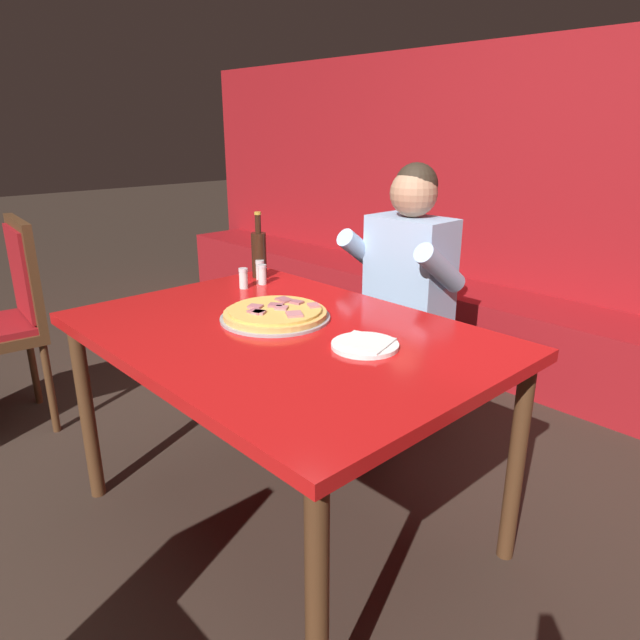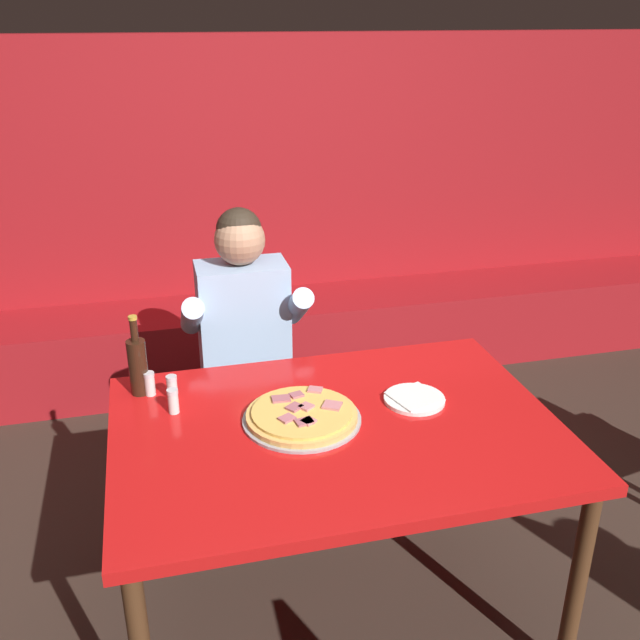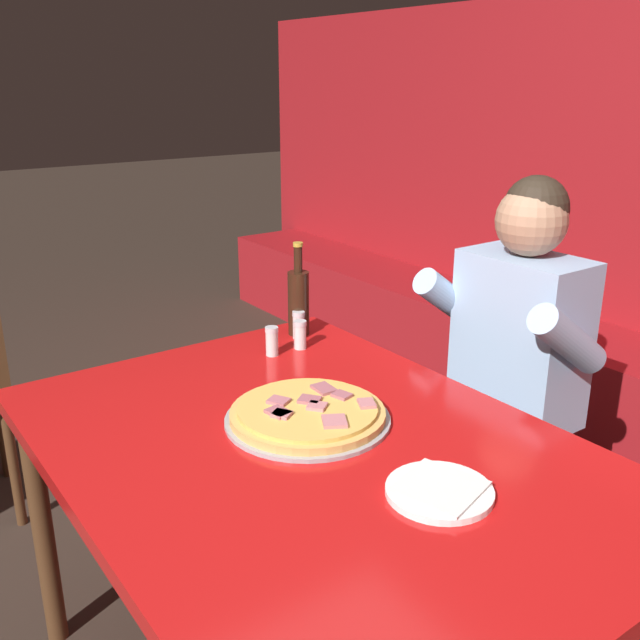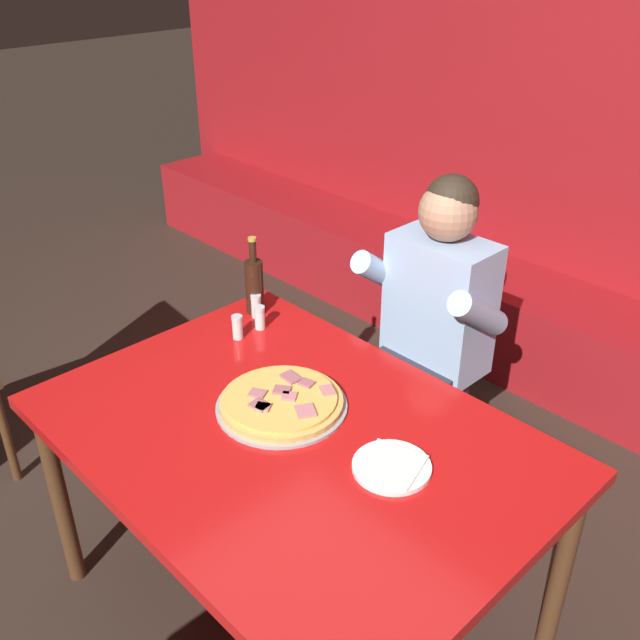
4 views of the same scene
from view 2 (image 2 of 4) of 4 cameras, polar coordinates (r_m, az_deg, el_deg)
name	(u,v)px [view 2 (image 2 of 4)]	position (r m, az deg, el deg)	size (l,w,h in m)	color
ground_plane	(335,606)	(2.82, 1.18, -21.93)	(24.00, 24.00, 0.00)	#33261E
booth_wall_panel	(239,207)	(4.25, -6.49, 8.99)	(6.80, 0.16, 1.90)	maroon
booth_bench	(252,340)	(4.19, -5.43, -1.64)	(6.46, 0.48, 0.46)	maroon
main_dining_table	(336,444)	(2.37, 1.32, -9.92)	(1.43, 1.01, 0.78)	#4C2D19
pizza	(302,416)	(2.34, -1.46, -7.65)	(0.39, 0.39, 0.05)	#9E9EA3
plate_white_paper	(414,399)	(2.48, 7.56, -6.26)	(0.21, 0.21, 0.02)	white
beer_bottle	(138,365)	(2.54, -14.37, -3.47)	(0.07, 0.07, 0.29)	black
shaker_parmesan	(150,385)	(2.55, -13.46, -5.06)	(0.04, 0.04, 0.09)	silver
shaker_red_pepper_flakes	(172,388)	(2.51, -11.74, -5.37)	(0.04, 0.04, 0.09)	silver
shaker_black_pepper	(173,402)	(2.43, -11.66, -6.46)	(0.04, 0.04, 0.09)	silver
diner_seated_blue_shirt	(247,345)	(3.03, -5.84, -2.02)	(0.53, 0.53, 1.27)	black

